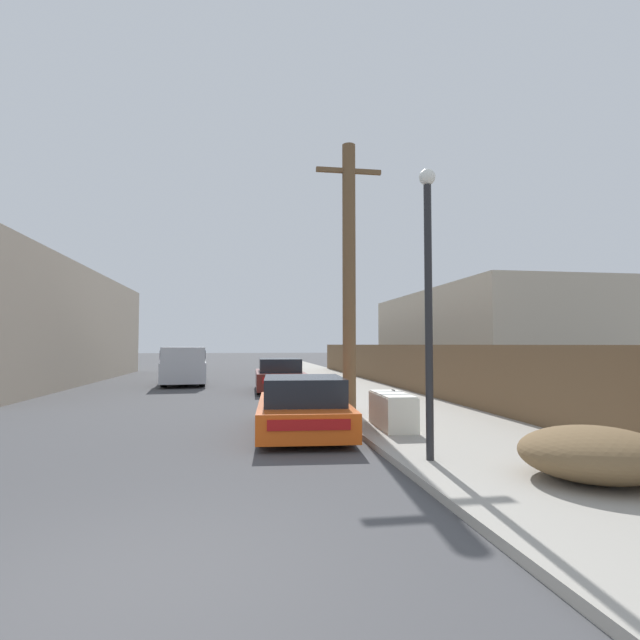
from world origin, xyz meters
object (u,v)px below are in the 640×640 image
at_px(parked_sports_car_red, 303,407).
at_px(discarded_fridge, 392,410).
at_px(street_lamp, 428,289).
at_px(brush_pile, 594,453).
at_px(car_parked_mid, 279,376).
at_px(utility_pole, 349,273).
at_px(pickup_truck, 184,366).

bearing_deg(parked_sports_car_red, discarded_fridge, -4.57).
xyz_separation_m(parked_sports_car_red, street_lamp, (1.58, -3.26, 2.22)).
relative_size(street_lamp, brush_pile, 2.39).
height_order(discarded_fridge, car_parked_mid, car_parked_mid).
bearing_deg(discarded_fridge, parked_sports_car_red, 173.89).
relative_size(car_parked_mid, utility_pole, 0.62).
xyz_separation_m(parked_sports_car_red, pickup_truck, (-3.96, 13.71, 0.34)).
xyz_separation_m(car_parked_mid, utility_pole, (1.32, -7.33, 3.19)).
bearing_deg(car_parked_mid, utility_pole, -78.60).
distance_m(discarded_fridge, utility_pole, 4.31).
relative_size(discarded_fridge, brush_pile, 0.95).
xyz_separation_m(street_lamp, brush_pile, (1.71, -1.42, -2.31)).
bearing_deg(discarded_fridge, pickup_truck, 115.09).
xyz_separation_m(discarded_fridge, parked_sports_car_red, (-1.90, 0.28, 0.07)).
bearing_deg(street_lamp, car_parked_mid, 95.85).
relative_size(utility_pole, brush_pile, 3.79).
bearing_deg(car_parked_mid, discarded_fridge, -79.41).
bearing_deg(pickup_truck, car_parked_mid, 131.93).
height_order(discarded_fridge, street_lamp, street_lamp).
bearing_deg(utility_pole, street_lamp, -89.81).
bearing_deg(brush_pile, pickup_truck, 111.52).
distance_m(car_parked_mid, street_lamp, 13.26).
height_order(discarded_fridge, pickup_truck, pickup_truck).
bearing_deg(brush_pile, parked_sports_car_red, 125.07).
relative_size(parked_sports_car_red, brush_pile, 2.29).
relative_size(parked_sports_car_red, utility_pole, 0.60).
xyz_separation_m(utility_pole, brush_pile, (1.73, -7.11, -3.35)).
relative_size(parked_sports_car_red, street_lamp, 0.96).
relative_size(pickup_truck, street_lamp, 1.31).
relative_size(pickup_truck, brush_pile, 3.14).
distance_m(car_parked_mid, pickup_truck, 5.78).
bearing_deg(discarded_fridge, car_parked_mid, 101.72).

